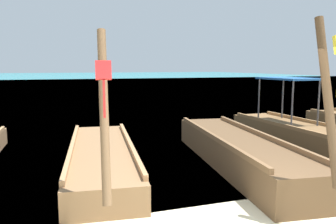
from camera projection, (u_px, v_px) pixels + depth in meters
sea_water at (67, 79)px, 61.92m from camera, size 120.00×120.00×0.00m
longtail_boat_red_ribbon at (102, 158)px, 7.44m from camera, size 1.89×5.96×2.78m
longtail_boat_yellow_ribbon at (238, 151)px, 7.69m from camera, size 1.92×6.19×2.96m
longtail_boat_orange_ribbon at (301, 131)px, 10.18m from camera, size 1.45×6.06×2.19m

